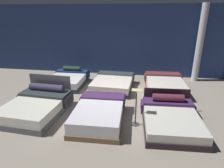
% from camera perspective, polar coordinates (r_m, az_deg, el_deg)
% --- Properties ---
extents(ground_plane, '(18.00, 18.00, 0.02)m').
position_cam_1_polar(ground_plane, '(7.10, -1.05, -5.21)').
color(ground_plane, gray).
extents(showroom_back_wall, '(18.00, 0.06, 3.50)m').
position_cam_1_polar(showroom_back_wall, '(9.85, 2.52, 12.78)').
color(showroom_back_wall, navy).
rests_on(showroom_back_wall, ground_plane).
extents(bed_0, '(1.82, 2.16, 1.03)m').
position_cam_1_polar(bed_0, '(6.62, -21.53, -6.08)').
color(bed_0, '#4F4F56').
rests_on(bed_0, ground_plane).
extents(bed_1, '(1.53, 2.16, 0.54)m').
position_cam_1_polar(bed_1, '(5.78, -3.85, -8.80)').
color(bed_1, brown).
rests_on(bed_1, ground_plane).
extents(bed_2, '(1.72, 2.14, 0.78)m').
position_cam_1_polar(bed_2, '(5.82, 17.18, -9.82)').
color(bed_2, black).
rests_on(bed_2, ground_plane).
extents(bed_3, '(1.62, 1.93, 0.70)m').
position_cam_1_polar(bed_3, '(8.84, -13.12, 1.19)').
color(bed_3, '#282838').
rests_on(bed_3, ground_plane).
extents(bed_4, '(1.75, 2.12, 0.48)m').
position_cam_1_polar(bed_4, '(8.23, 0.27, 0.20)').
color(bed_4, black).
rests_on(bed_4, ground_plane).
extents(bed_5, '(1.68, 2.18, 0.55)m').
position_cam_1_polar(bed_5, '(8.22, 15.55, -0.38)').
color(bed_5, brown).
rests_on(bed_5, ground_plane).
extents(price_sign, '(0.28, 0.24, 1.10)m').
position_cam_1_polar(price_sign, '(5.54, 7.13, -8.20)').
color(price_sign, '#3F3F44').
rests_on(price_sign, ground_plane).
extents(support_pillar, '(0.30, 0.30, 3.50)m').
position_cam_1_polar(support_pillar, '(9.70, 24.85, 10.83)').
color(support_pillar, silver).
rests_on(support_pillar, ground_plane).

